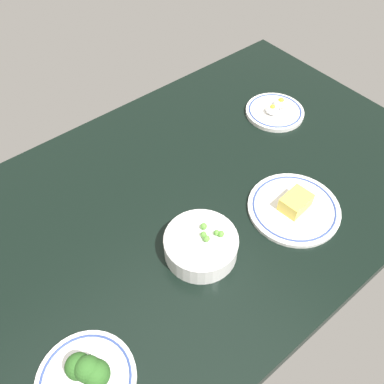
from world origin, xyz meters
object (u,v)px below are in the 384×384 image
Objects in this scene: plate_broccoli at (87,376)px; plate_cheese at (294,207)px; bowl_peas at (201,245)px; plate_eggs at (275,111)px.

plate_cheese is at bearing 2.97° from plate_broccoli.
plate_cheese is (25.84, -5.21, -1.94)cm from bowl_peas.
plate_cheese is at bearing -11.40° from bowl_peas.
plate_cheese is at bearing -129.43° from plate_eggs.
plate_eggs is (49.68, 23.78, -1.94)cm from bowl_peas.
plate_broccoli is 0.82× the size of plate_cheese.
plate_broccoli is at bearing -166.32° from bowl_peas.
plate_cheese reaches higher than plate_eggs.
plate_broccoli reaches higher than plate_cheese.
plate_broccoli is 89.81cm from plate_eggs.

